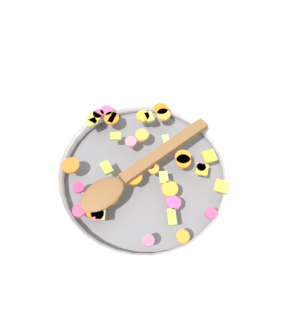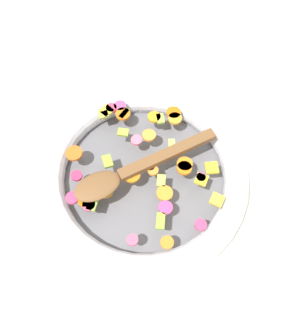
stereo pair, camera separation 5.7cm
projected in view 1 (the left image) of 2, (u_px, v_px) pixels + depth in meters
The scene contains 4 objects.
ground_plane at pixel (144, 179), 0.68m from camera, with size 4.00×4.00×0.00m, color silver.
skillet at pixel (144, 174), 0.67m from camera, with size 0.42×0.42×0.05m.
chopped_vegetables at pixel (139, 162), 0.64m from camera, with size 0.30×0.33×0.01m.
wooden_spoon at pixel (133, 172), 0.62m from camera, with size 0.29×0.15×0.01m.
Camera 1 is at (0.08, 0.28, 0.62)m, focal length 35.00 mm.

